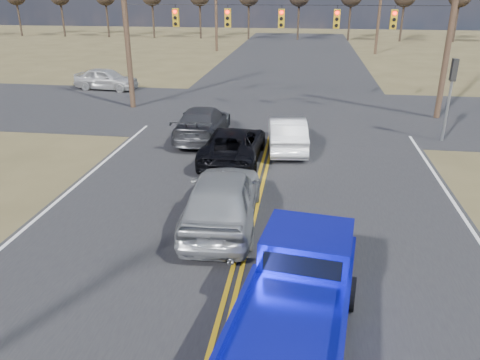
# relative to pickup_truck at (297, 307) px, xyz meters

# --- Properties ---
(ground) EXTENTS (160.00, 160.00, 0.00)m
(ground) POSITION_rel_pickup_truck_xyz_m (-1.59, 1.60, -1.01)
(ground) COLOR brown
(ground) RESTS_ON ground
(road_main) EXTENTS (14.00, 120.00, 0.02)m
(road_main) POSITION_rel_pickup_truck_xyz_m (-1.59, 11.60, -1.01)
(road_main) COLOR #28282B
(road_main) RESTS_ON ground
(road_cross) EXTENTS (120.00, 12.00, 0.02)m
(road_cross) POSITION_rel_pickup_truck_xyz_m (-1.59, 19.60, -1.01)
(road_cross) COLOR #28282B
(road_cross) RESTS_ON ground
(signal_gantry) EXTENTS (19.60, 4.83, 10.00)m
(signal_gantry) POSITION_rel_pickup_truck_xyz_m (-1.09, 19.39, 4.06)
(signal_gantry) COLOR #473323
(signal_gantry) RESTS_ON ground
(utility_poles) EXTENTS (19.60, 58.32, 10.00)m
(utility_poles) POSITION_rel_pickup_truck_xyz_m (-1.59, 18.60, 4.22)
(utility_poles) COLOR #473323
(utility_poles) RESTS_ON ground
(treeline) EXTENTS (87.00, 117.80, 7.40)m
(treeline) POSITION_rel_pickup_truck_xyz_m (-1.59, 28.56, 4.70)
(treeline) COLOR #33261C
(treeline) RESTS_ON ground
(pickup_truck) EXTENTS (2.79, 5.75, 2.08)m
(pickup_truck) POSITION_rel_pickup_truck_xyz_m (0.00, 0.00, 0.00)
(pickup_truck) COLOR black
(pickup_truck) RESTS_ON ground
(silver_suv) EXTENTS (2.43, 5.50, 1.84)m
(silver_suv) POSITION_rel_pickup_truck_xyz_m (-2.41, 5.16, -0.09)
(silver_suv) COLOR #989CA0
(silver_suv) RESTS_ON ground
(black_suv) EXTENTS (2.39, 5.12, 1.42)m
(black_suv) POSITION_rel_pickup_truck_xyz_m (-2.97, 11.03, -0.30)
(black_suv) COLOR black
(black_suv) RESTS_ON ground
(white_car_queue) EXTENTS (2.07, 4.73, 1.51)m
(white_car_queue) POSITION_rel_pickup_truck_xyz_m (-0.79, 12.86, -0.25)
(white_car_queue) COLOR white
(white_car_queue) RESTS_ON ground
(dgrey_car_queue) EXTENTS (2.31, 5.43, 1.56)m
(dgrey_car_queue) POSITION_rel_pickup_truck_xyz_m (-4.95, 13.96, -0.23)
(dgrey_car_queue) COLOR #3A3B40
(dgrey_car_queue) RESTS_ON ground
(cross_car_west) EXTENTS (2.36, 4.75, 1.56)m
(cross_car_west) POSITION_rel_pickup_truck_xyz_m (-14.38, 24.60, -0.23)
(cross_car_west) COLOR #B8B8B8
(cross_car_west) RESTS_ON ground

